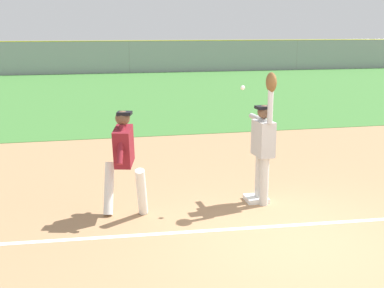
{
  "coord_description": "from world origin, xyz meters",
  "views": [
    {
      "loc": [
        -2.77,
        -5.75,
        2.96
      ],
      "look_at": [
        -1.11,
        1.94,
        1.05
      ],
      "focal_mm": 44.75,
      "sensor_mm": 36.0,
      "label": 1
    }
  ],
  "objects_px": {
    "parked_car_black": "(140,59)",
    "fielder": "(264,140)",
    "runner": "(124,156)",
    "parked_car_tan": "(71,61)",
    "baseball": "(243,88)",
    "first_base": "(256,199)",
    "parked_car_red": "(201,59)"
  },
  "relations": [
    {
      "from": "parked_car_black",
      "to": "fielder",
      "type": "bearing_deg",
      "value": -85.37
    },
    {
      "from": "fielder",
      "to": "runner",
      "type": "bearing_deg",
      "value": -3.15
    },
    {
      "from": "parked_car_tan",
      "to": "runner",
      "type": "bearing_deg",
      "value": -90.03
    },
    {
      "from": "runner",
      "to": "baseball",
      "type": "distance_m",
      "value": 2.21
    },
    {
      "from": "first_base",
      "to": "baseball",
      "type": "relative_size",
      "value": 5.14
    },
    {
      "from": "parked_car_black",
      "to": "parked_car_red",
      "type": "bearing_deg",
      "value": 6.41
    },
    {
      "from": "parked_car_black",
      "to": "parked_car_red",
      "type": "relative_size",
      "value": 1.02
    },
    {
      "from": "first_base",
      "to": "fielder",
      "type": "relative_size",
      "value": 0.17
    },
    {
      "from": "baseball",
      "to": "first_base",
      "type": "bearing_deg",
      "value": 16.2
    },
    {
      "from": "parked_car_tan",
      "to": "first_base",
      "type": "bearing_deg",
      "value": -85.43
    },
    {
      "from": "baseball",
      "to": "parked_car_red",
      "type": "bearing_deg",
      "value": 78.08
    },
    {
      "from": "baseball",
      "to": "parked_car_tan",
      "type": "relative_size",
      "value": 0.02
    },
    {
      "from": "first_base",
      "to": "runner",
      "type": "bearing_deg",
      "value": -175.77
    },
    {
      "from": "parked_car_tan",
      "to": "parked_car_red",
      "type": "height_order",
      "value": "same"
    },
    {
      "from": "parked_car_red",
      "to": "parked_car_tan",
      "type": "bearing_deg",
      "value": 178.69
    },
    {
      "from": "runner",
      "to": "parked_car_tan",
      "type": "relative_size",
      "value": 0.38
    },
    {
      "from": "first_base",
      "to": "parked_car_black",
      "type": "distance_m",
      "value": 28.93
    },
    {
      "from": "first_base",
      "to": "fielder",
      "type": "distance_m",
      "value": 1.09
    },
    {
      "from": "runner",
      "to": "parked_car_black",
      "type": "xyz_separation_m",
      "value": [
        3.37,
        29.07,
        -0.32
      ]
    },
    {
      "from": "fielder",
      "to": "baseball",
      "type": "distance_m",
      "value": 0.97
    },
    {
      "from": "runner",
      "to": "first_base",
      "type": "bearing_deg",
      "value": 18.81
    },
    {
      "from": "baseball",
      "to": "parked_car_tan",
      "type": "bearing_deg",
      "value": 97.16
    },
    {
      "from": "first_base",
      "to": "parked_car_red",
      "type": "height_order",
      "value": "parked_car_red"
    },
    {
      "from": "first_base",
      "to": "parked_car_black",
      "type": "relative_size",
      "value": 0.08
    },
    {
      "from": "fielder",
      "to": "parked_car_red",
      "type": "bearing_deg",
      "value": -105.44
    },
    {
      "from": "fielder",
      "to": "baseball",
      "type": "bearing_deg",
      "value": -8.53
    },
    {
      "from": "baseball",
      "to": "parked_car_red",
      "type": "relative_size",
      "value": 0.02
    },
    {
      "from": "parked_car_red",
      "to": "baseball",
      "type": "bearing_deg",
      "value": -105.81
    },
    {
      "from": "runner",
      "to": "parked_car_tan",
      "type": "distance_m",
      "value": 28.66
    },
    {
      "from": "first_base",
      "to": "fielder",
      "type": "bearing_deg",
      "value": -66.31
    },
    {
      "from": "fielder",
      "to": "baseball",
      "type": "xyz_separation_m",
      "value": [
        -0.38,
        0.03,
        0.9
      ]
    },
    {
      "from": "parked_car_black",
      "to": "first_base",
      "type": "bearing_deg",
      "value": -85.49
    }
  ]
}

